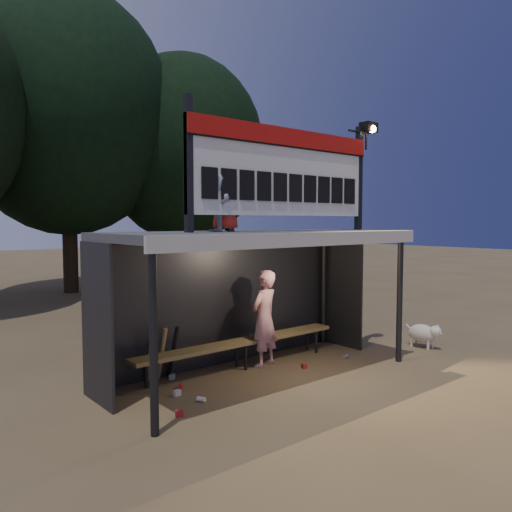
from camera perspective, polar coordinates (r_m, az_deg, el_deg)
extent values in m
plane|color=brown|center=(8.22, 0.73, -13.55)|extent=(80.00, 80.00, 0.00)
imported|color=silver|center=(8.56, 0.93, -7.13)|extent=(0.69, 0.54, 1.65)
imported|color=gray|center=(7.45, -4.53, 7.08)|extent=(0.62, 0.53, 1.12)
imported|color=#B5271B|center=(7.56, -3.59, 6.72)|extent=(0.60, 0.51, 1.04)
cube|color=#3D3D40|center=(7.84, 0.74, 2.40)|extent=(5.00, 2.00, 0.12)
cube|color=beige|center=(7.09, 6.10, 1.89)|extent=(5.10, 0.06, 0.20)
cylinder|color=black|center=(5.89, -11.63, -9.61)|extent=(0.10, 0.10, 2.20)
cylinder|color=black|center=(9.14, 16.09, -4.83)|extent=(0.10, 0.10, 2.20)
cylinder|color=black|center=(7.50, -18.16, -6.80)|extent=(0.10, 0.10, 2.20)
cylinder|color=black|center=(10.25, 7.72, -3.77)|extent=(0.10, 0.10, 2.20)
cube|color=black|center=(8.73, -3.54, -5.09)|extent=(5.00, 0.04, 2.20)
cube|color=black|center=(7.09, -17.72, -7.39)|extent=(0.04, 1.00, 2.20)
cube|color=black|center=(10.06, 9.79, -3.94)|extent=(0.04, 1.00, 2.20)
cylinder|color=black|center=(8.63, -3.57, 1.81)|extent=(5.00, 0.06, 0.06)
cube|color=black|center=(7.08, -7.74, 10.39)|extent=(0.10, 0.10, 1.90)
cube|color=black|center=(9.56, 11.66, 8.67)|extent=(0.10, 0.10, 1.90)
cube|color=silver|center=(8.21, 3.45, 9.53)|extent=(3.80, 0.08, 1.40)
cube|color=#AC110C|center=(8.24, 3.71, 13.43)|extent=(3.80, 0.04, 0.28)
cube|color=black|center=(8.22, 3.73, 12.40)|extent=(3.80, 0.02, 0.03)
cube|color=black|center=(7.19, -5.32, 8.31)|extent=(0.27, 0.03, 0.45)
cube|color=black|center=(7.38, -3.12, 8.20)|extent=(0.27, 0.03, 0.45)
cube|color=black|center=(7.59, -1.04, 8.09)|extent=(0.27, 0.03, 0.45)
cube|color=black|center=(7.81, 0.93, 7.98)|extent=(0.27, 0.03, 0.45)
cube|color=black|center=(8.03, 2.79, 7.86)|extent=(0.27, 0.03, 0.45)
cube|color=black|center=(8.27, 4.55, 7.75)|extent=(0.27, 0.03, 0.45)
cube|color=black|center=(8.51, 6.20, 7.63)|extent=(0.27, 0.03, 0.45)
cube|color=black|center=(8.75, 7.76, 7.51)|extent=(0.27, 0.03, 0.45)
cube|color=black|center=(9.01, 9.24, 7.40)|extent=(0.27, 0.03, 0.45)
cube|color=black|center=(9.26, 10.63, 7.28)|extent=(0.27, 0.03, 0.45)
cylinder|color=black|center=(9.63, 11.54, 13.74)|extent=(0.50, 0.04, 0.04)
cylinder|color=black|center=(9.80, 12.47, 12.66)|extent=(0.04, 0.04, 0.30)
cube|color=black|center=(9.81, 12.73, 14.13)|extent=(0.30, 0.22, 0.18)
sphere|color=#FFD88C|center=(9.75, 13.16, 13.95)|extent=(0.14, 0.14, 0.14)
cube|color=olive|center=(8.51, -1.71, -9.80)|extent=(4.00, 0.35, 0.06)
cylinder|color=black|center=(7.58, -11.60, -13.39)|extent=(0.05, 0.05, 0.45)
cylinder|color=black|center=(7.78, -12.45, -12.93)|extent=(0.05, 0.05, 0.45)
cylinder|color=black|center=(8.47, -1.19, -11.43)|extent=(0.05, 0.05, 0.45)
cylinder|color=black|center=(8.65, -2.20, -11.10)|extent=(0.05, 0.05, 0.45)
cylinder|color=black|center=(9.59, 6.90, -9.62)|extent=(0.05, 0.05, 0.45)
cylinder|color=black|center=(9.75, 5.86, -9.38)|extent=(0.05, 0.05, 0.45)
cylinder|color=black|center=(18.50, -20.50, 2.54)|extent=(0.50, 0.50, 4.18)
ellipsoid|color=black|center=(18.86, -20.82, 15.05)|extent=(7.22, 7.22, 8.36)
cylinder|color=#2F1F14|center=(19.32, -8.20, 1.83)|extent=(0.50, 0.50, 3.52)
ellipsoid|color=black|center=(19.50, -8.31, 11.98)|extent=(6.08, 6.08, 7.04)
ellipsoid|color=beige|center=(10.46, 18.47, -8.40)|extent=(0.36, 0.58, 0.36)
sphere|color=white|center=(10.30, 19.82, -8.11)|extent=(0.22, 0.22, 0.22)
cone|color=beige|center=(10.25, 20.30, -8.29)|extent=(0.10, 0.10, 0.10)
cone|color=beige|center=(10.23, 19.78, -7.62)|extent=(0.06, 0.06, 0.07)
cone|color=silver|center=(10.31, 20.07, -7.53)|extent=(0.06, 0.06, 0.07)
cylinder|color=beige|center=(10.34, 19.07, -9.58)|extent=(0.05, 0.05, 0.18)
cylinder|color=#EEE5CD|center=(10.47, 19.53, -9.41)|extent=(0.05, 0.05, 0.18)
cylinder|color=#EEE5CD|center=(10.52, 17.37, -9.30)|extent=(0.05, 0.05, 0.18)
cylinder|color=beige|center=(10.66, 17.84, -9.15)|extent=(0.05, 0.05, 0.18)
cylinder|color=beige|center=(10.60, 17.09, -7.82)|extent=(0.04, 0.16, 0.14)
cylinder|color=olive|center=(7.92, -12.01, -11.08)|extent=(0.08, 0.27, 0.84)
cylinder|color=olive|center=(8.01, -10.72, -10.89)|extent=(0.08, 0.30, 0.83)
cylinder|color=black|center=(8.10, -9.46, -10.70)|extent=(0.08, 0.33, 0.83)
cube|color=#A31C1C|center=(6.71, -8.78, -17.36)|extent=(0.12, 0.11, 0.08)
cylinder|color=#BABABF|center=(9.35, 10.23, -11.21)|extent=(0.13, 0.09, 0.07)
cube|color=beige|center=(7.44, -9.02, -15.19)|extent=(0.11, 0.08, 0.08)
cylinder|color=#B11E22|center=(7.73, -8.58, -14.47)|extent=(0.13, 0.13, 0.07)
cube|color=#ABABB0|center=(8.16, -9.57, -13.43)|extent=(0.12, 0.12, 0.08)
cylinder|color=silver|center=(7.17, -6.27, -15.95)|extent=(0.11, 0.14, 0.07)
cube|color=#A2261B|center=(8.64, 5.51, -12.41)|extent=(0.10, 0.12, 0.08)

